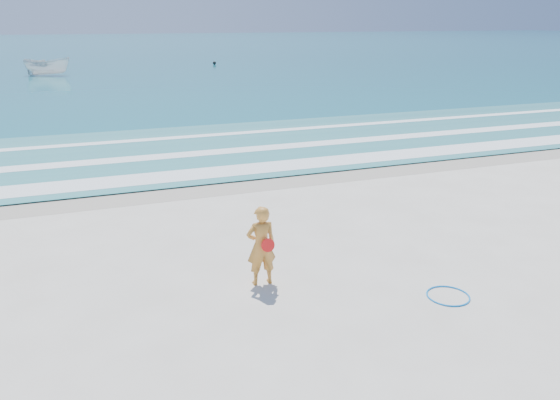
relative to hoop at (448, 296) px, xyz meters
name	(u,v)px	position (x,y,z in m)	size (l,w,h in m)	color
ground	(342,325)	(-2.35, -0.20, -0.01)	(400.00, 400.00, 0.00)	silver
wet_sand	(216,185)	(-2.35, 8.80, -0.01)	(400.00, 2.40, 0.00)	#B2A893
ocean	(92,47)	(-2.35, 104.80, 0.01)	(400.00, 190.00, 0.04)	#19727F
shallow	(186,150)	(-2.35, 13.80, 0.03)	(400.00, 10.00, 0.01)	#59B7AD
foam_near	(207,173)	(-2.35, 10.10, 0.04)	(400.00, 1.40, 0.01)	white
foam_mid	(190,154)	(-2.35, 13.00, 0.04)	(400.00, 0.90, 0.01)	white
foam_far	(175,138)	(-2.35, 16.30, 0.04)	(400.00, 0.60, 0.01)	white
hoop	(448,296)	(0.00, 0.00, 0.00)	(0.82, 0.82, 0.03)	#0C7EDB
boat	(47,66)	(-8.42, 48.50, 0.86)	(1.62, 4.31, 1.67)	silver
buoy	(214,63)	(9.15, 55.42, 0.22)	(0.38, 0.38, 0.38)	black
woman	(261,246)	(-3.17, 1.78, 0.80)	(0.60, 0.42, 1.63)	orange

